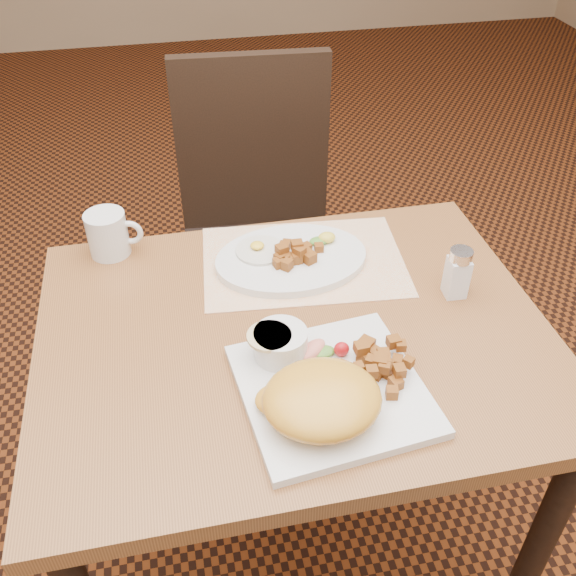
# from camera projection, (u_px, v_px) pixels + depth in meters

# --- Properties ---
(ground) EXTENTS (8.00, 8.00, 0.00)m
(ground) POSITION_uv_depth(u_px,v_px,m) (293.00, 551.00, 1.60)
(ground) COLOR black
(ground) RESTS_ON ground
(table) EXTENTS (0.90, 0.70, 0.75)m
(table) POSITION_uv_depth(u_px,v_px,m) (295.00, 372.00, 1.20)
(table) COLOR brown
(table) RESTS_ON ground
(chair_far) EXTENTS (0.45, 0.46, 0.97)m
(chair_far) POSITION_uv_depth(u_px,v_px,m) (259.00, 222.00, 1.79)
(chair_far) COLOR black
(chair_far) RESTS_ON ground
(placemat) EXTENTS (0.42, 0.31, 0.00)m
(placemat) POSITION_uv_depth(u_px,v_px,m) (303.00, 261.00, 1.29)
(placemat) COLOR white
(placemat) RESTS_ON table
(plate_square) EXTENTS (0.31, 0.31, 0.02)m
(plate_square) POSITION_uv_depth(u_px,v_px,m) (332.00, 390.00, 1.01)
(plate_square) COLOR silver
(plate_square) RESTS_ON table
(plate_oval) EXTENTS (0.32, 0.24, 0.02)m
(plate_oval) POSITION_uv_depth(u_px,v_px,m) (291.00, 259.00, 1.28)
(plate_oval) COLOR silver
(plate_oval) RESTS_ON placemat
(hollandaise_mound) EXTENTS (0.19, 0.16, 0.07)m
(hollandaise_mound) POSITION_uv_depth(u_px,v_px,m) (321.00, 400.00, 0.94)
(hollandaise_mound) COLOR gold
(hollandaise_mound) RESTS_ON plate_square
(ramekin) EXTENTS (0.10, 0.09, 0.05)m
(ramekin) POSITION_uv_depth(u_px,v_px,m) (280.00, 343.00, 1.05)
(ramekin) COLOR silver
(ramekin) RESTS_ON plate_square
(garnish_sq) EXTENTS (0.09, 0.06, 0.03)m
(garnish_sq) POSITION_uv_depth(u_px,v_px,m) (321.00, 350.00, 1.06)
(garnish_sq) COLOR #387223
(garnish_sq) RESTS_ON plate_square
(fried_egg) EXTENTS (0.10, 0.10, 0.02)m
(fried_egg) POSITION_uv_depth(u_px,v_px,m) (260.00, 250.00, 1.28)
(fried_egg) COLOR white
(fried_egg) RESTS_ON plate_oval
(garnish_ov) EXTENTS (0.06, 0.04, 0.02)m
(garnish_ov) POSITION_uv_depth(u_px,v_px,m) (324.00, 239.00, 1.31)
(garnish_ov) COLOR #387223
(garnish_ov) RESTS_ON plate_oval
(salt_shaker) EXTENTS (0.04, 0.04, 0.10)m
(salt_shaker) POSITION_uv_depth(u_px,v_px,m) (458.00, 272.00, 1.18)
(salt_shaker) COLOR white
(salt_shaker) RESTS_ON table
(coffee_mug) EXTENTS (0.11, 0.08, 0.09)m
(coffee_mug) POSITION_uv_depth(u_px,v_px,m) (109.00, 234.00, 1.29)
(coffee_mug) COLOR silver
(coffee_mug) RESTS_ON table
(home_fries_sq) EXTENTS (0.12, 0.13, 0.03)m
(home_fries_sq) POSITION_uv_depth(u_px,v_px,m) (379.00, 362.00, 1.03)
(home_fries_sq) COLOR #914F17
(home_fries_sq) RESTS_ON plate_square
(home_fries_ov) EXTENTS (0.11, 0.10, 0.04)m
(home_fries_ov) POSITION_uv_depth(u_px,v_px,m) (295.00, 254.00, 1.26)
(home_fries_ov) COLOR #914F17
(home_fries_ov) RESTS_ON plate_oval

